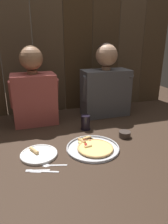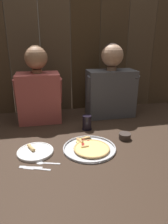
% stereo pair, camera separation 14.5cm
% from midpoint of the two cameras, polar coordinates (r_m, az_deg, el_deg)
% --- Properties ---
extents(ground_plane, '(3.20, 3.20, 0.00)m').
position_cam_midpoint_polar(ground_plane, '(1.44, 3.88, -8.14)').
color(ground_plane, '#332319').
extents(pizza_tray, '(0.34, 0.34, 0.03)m').
position_cam_midpoint_polar(pizza_tray, '(1.34, 4.82, -9.98)').
color(pizza_tray, silver).
rests_on(pizza_tray, ground).
extents(dinner_plate, '(0.23, 0.23, 0.03)m').
position_cam_midpoint_polar(dinner_plate, '(1.32, -10.32, -10.84)').
color(dinner_plate, white).
rests_on(dinner_plate, ground).
extents(drinking_glass, '(0.08, 0.08, 0.11)m').
position_cam_midpoint_polar(drinking_glass, '(1.59, 3.43, -3.01)').
color(drinking_glass, black).
rests_on(drinking_glass, ground).
extents(dipping_bowl, '(0.08, 0.08, 0.04)m').
position_cam_midpoint_polar(dipping_bowl, '(1.50, 14.05, -6.53)').
color(dipping_bowl, '#3D332D').
rests_on(dipping_bowl, ground).
extents(table_fork, '(0.13, 0.05, 0.01)m').
position_cam_midpoint_polar(table_fork, '(1.19, -11.47, -14.88)').
color(table_fork, silver).
rests_on(table_fork, ground).
extents(table_knife, '(0.15, 0.07, 0.01)m').
position_cam_midpoint_polar(table_knife, '(1.17, -9.50, -15.37)').
color(table_knife, silver).
rests_on(table_knife, ground).
extents(table_spoon, '(0.14, 0.06, 0.01)m').
position_cam_midpoint_polar(table_spoon, '(1.21, -7.66, -13.91)').
color(table_spoon, silver).
rests_on(table_spoon, ground).
extents(diner_left, '(0.38, 0.24, 0.63)m').
position_cam_midpoint_polar(diner_left, '(1.72, -10.23, 6.41)').
color(diner_left, '#AD4C47').
rests_on(diner_left, ground).
extents(diner_right, '(0.45, 0.22, 0.64)m').
position_cam_midpoint_polar(diner_right, '(1.85, 9.79, 7.48)').
color(diner_right, '#4C4C51').
rests_on(diner_right, ground).
extents(wooden_backdrop_wall, '(2.19, 0.03, 1.14)m').
position_cam_midpoint_polar(wooden_backdrop_wall, '(1.98, -1.52, 16.89)').
color(wooden_backdrop_wall, '#443220').
rests_on(wooden_backdrop_wall, ground).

